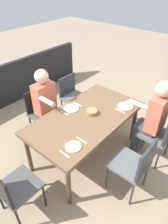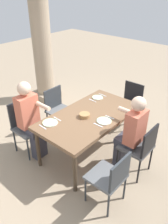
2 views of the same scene
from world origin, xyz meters
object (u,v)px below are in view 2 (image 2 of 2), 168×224
object	(u,v)px
chair_west_north	(25,123)
plate_0	(50,123)
chair_mid_north	(58,107)
chair_head_east	(130,101)
diner_woman_green	(31,118)
chair_mid_south	(141,146)
stone_column_centre	(42,44)
chair_west_south	(111,176)
dining_table	(90,118)
bread_basket	(85,115)
diner_man_white	(131,132)
plate_1	(104,121)
plate_2	(98,97)

from	to	relation	value
chair_west_north	plate_0	distance (m)	0.64
chair_mid_north	chair_head_east	distance (m)	1.48
chair_mid_north	diner_woman_green	bearing A→B (deg)	-167.12
chair_mid_south	stone_column_centre	bearing A→B (deg)	75.31
chair_west_south	chair_mid_south	bearing A→B (deg)	-0.08
dining_table	diner_woman_green	bearing A→B (deg)	131.56
chair_head_east	bread_basket	size ratio (longest dim) A/B	5.11
chair_head_east	plate_0	distance (m)	1.92
diner_man_white	plate_0	size ratio (longest dim) A/B	5.46
diner_man_white	plate_1	size ratio (longest dim) A/B	5.53
dining_table	chair_mid_north	xyz separation A→B (m)	(0.12, 0.90, -0.18)
dining_table	diner_man_white	xyz separation A→B (m)	(0.12, -0.71, -0.00)
chair_west_south	chair_head_east	world-z (taller)	chair_head_east
diner_man_white	dining_table	bearing A→B (deg)	99.59
plate_1	stone_column_centre	bearing A→B (deg)	69.62
plate_2	bread_basket	distance (m)	0.72
chair_mid_south	diner_man_white	world-z (taller)	diner_man_white
chair_west_south	diner_woman_green	xyz separation A→B (m)	(0.00, 1.62, 0.22)
diner_man_white	chair_mid_north	bearing A→B (deg)	90.10
plate_0	chair_west_south	bearing A→B (deg)	-92.95
chair_west_south	plate_0	distance (m)	1.23
diner_woman_green	plate_2	world-z (taller)	diner_woman_green
stone_column_centre	plate_1	distance (m)	2.74
chair_west_south	plate_0	xyz separation A→B (m)	(0.06, 1.20, 0.28)
dining_table	chair_west_north	size ratio (longest dim) A/B	1.88
chair_west_south	plate_1	distance (m)	0.93
dining_table	bread_basket	size ratio (longest dim) A/B	10.29
dining_table	chair_head_east	world-z (taller)	chair_head_east
diner_woman_green	chair_head_east	bearing A→B (deg)	-20.49
chair_mid_north	diner_woman_green	size ratio (longest dim) A/B	0.67
chair_mid_south	plate_1	xyz separation A→B (m)	(-0.12, 0.60, 0.25)
chair_mid_north	chair_mid_south	size ratio (longest dim) A/B	1.01
chair_west_south	plate_2	world-z (taller)	chair_west_south
chair_mid_south	bread_basket	xyz separation A→B (m)	(-0.22, 0.92, 0.27)
chair_head_east	diner_woman_green	distance (m)	2.07
chair_mid_north	diner_man_white	world-z (taller)	diner_man_white
chair_west_north	diner_man_white	xyz separation A→B (m)	(0.76, -1.61, 0.17)
chair_head_east	diner_woman_green	xyz separation A→B (m)	(-1.93, 0.72, 0.21)
dining_table	plate_2	size ratio (longest dim) A/B	8.60
dining_table	stone_column_centre	xyz separation A→B (m)	(0.93, 2.22, 0.66)
diner_man_white	bread_basket	world-z (taller)	diner_man_white
chair_head_east	plate_2	distance (m)	0.82
chair_head_east	diner_man_white	world-z (taller)	diner_man_white
chair_mid_south	plate_0	xyz separation A→B (m)	(-0.70, 1.20, 0.25)
chair_west_south	diner_man_white	size ratio (longest dim) A/B	0.65
chair_west_north	plate_1	xyz separation A→B (m)	(0.64, -1.19, 0.24)
dining_table	chair_mid_north	bearing A→B (deg)	82.57
chair_head_east	plate_0	size ratio (longest dim) A/B	3.63
diner_man_white	stone_column_centre	bearing A→B (deg)	74.47
dining_table	bread_basket	bearing A→B (deg)	166.64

